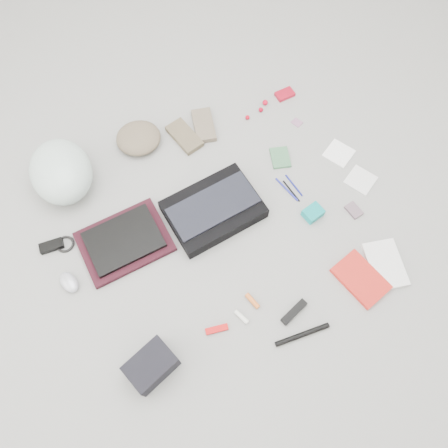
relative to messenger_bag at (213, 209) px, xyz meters
name	(u,v)px	position (x,y,z in m)	size (l,w,h in m)	color
ground_plane	(224,228)	(0.01, -0.10, -0.04)	(4.00, 4.00, 0.00)	gray
messenger_bag	(213,209)	(0.00, 0.00, 0.00)	(0.43, 0.31, 0.07)	black
bag_flap	(213,206)	(0.00, 0.00, 0.04)	(0.41, 0.19, 0.01)	black
laptop_sleeve	(125,242)	(-0.44, 0.03, -0.02)	(0.40, 0.30, 0.03)	black
laptop	(124,240)	(-0.44, 0.03, 0.00)	(0.33, 0.24, 0.02)	black
bike_helmet	(61,172)	(-0.59, 0.45, 0.07)	(0.29, 0.36, 0.22)	silver
beanie	(138,138)	(-0.18, 0.53, 0.00)	(0.23, 0.22, 0.08)	#6D5E4A
mitten_left	(184,136)	(0.04, 0.46, -0.02)	(0.10, 0.21, 0.03)	brown
mitten_right	(204,125)	(0.16, 0.48, -0.02)	(0.10, 0.20, 0.03)	#746553
power_brick	(52,246)	(-0.75, 0.15, -0.02)	(0.11, 0.05, 0.03)	black
cable_coil	(65,244)	(-0.69, 0.14, -0.03)	(0.09, 0.09, 0.01)	black
mouse	(69,282)	(-0.73, -0.05, -0.01)	(0.07, 0.11, 0.04)	#AEAEBE
camera_bag	(151,366)	(-0.52, -0.55, 0.03)	(0.19, 0.13, 0.12)	black
multitool	(217,329)	(-0.22, -0.51, -0.03)	(0.10, 0.03, 0.02)	#C10808
toiletry_tube_white	(241,317)	(-0.10, -0.51, -0.03)	(0.02, 0.02, 0.07)	white
toiletry_tube_orange	(252,301)	(-0.02, -0.47, -0.02)	(0.02, 0.02, 0.08)	orange
u_lock	(294,312)	(0.12, -0.59, -0.02)	(0.13, 0.03, 0.03)	black
bike_pump	(302,335)	(0.10, -0.69, -0.02)	(0.02, 0.02, 0.25)	black
book_red	(361,279)	(0.46, -0.58, -0.02)	(0.16, 0.24, 0.02)	red
book_white	(385,264)	(0.60, -0.57, -0.02)	(0.15, 0.23, 0.02)	silver
notepad	(280,158)	(0.44, 0.14, -0.03)	(0.09, 0.12, 0.01)	#3B6E49
pen_blue	(287,189)	(0.38, -0.04, -0.03)	(0.01, 0.01, 0.16)	#1C2098
pen_black	(291,191)	(0.40, -0.05, -0.03)	(0.01, 0.01, 0.14)	black
pen_navy	(294,185)	(0.42, -0.03, -0.03)	(0.01, 0.01, 0.14)	navy
accordion_wallet	(313,213)	(0.43, -0.21, -0.01)	(0.09, 0.07, 0.04)	#0A9294
card_deck	(354,210)	(0.62, -0.27, -0.03)	(0.06, 0.08, 0.02)	slate
napkin_top	(339,153)	(0.72, 0.04, -0.03)	(0.13, 0.13, 0.01)	white
napkin_bottom	(361,180)	(0.74, -0.14, -0.03)	(0.13, 0.13, 0.01)	silver
lollipop_a	(247,117)	(0.40, 0.44, -0.02)	(0.02, 0.02, 0.02)	red
lollipop_b	(261,110)	(0.48, 0.45, -0.02)	(0.02, 0.02, 0.02)	#9F021A
lollipop_c	(265,103)	(0.53, 0.48, -0.02)	(0.03, 0.03, 0.03)	red
altoids_tin	(285,94)	(0.65, 0.49, -0.03)	(0.10, 0.06, 0.02)	#AF1026
stamp_sheet	(297,122)	(0.62, 0.30, -0.03)	(0.04, 0.05, 0.00)	#9F6A8F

